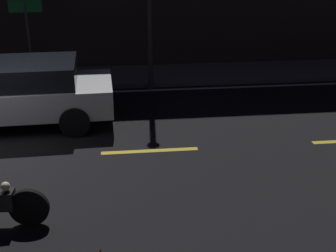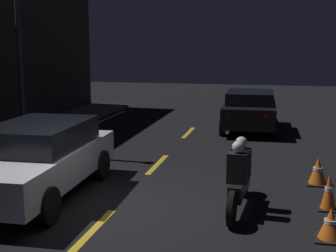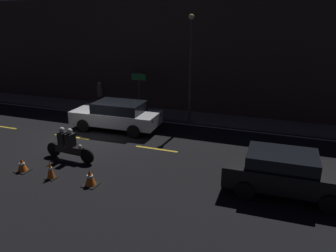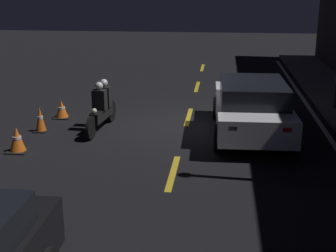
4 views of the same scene
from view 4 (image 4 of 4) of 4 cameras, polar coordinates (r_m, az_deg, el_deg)
ground_plane at (r=13.41m, az=2.21°, el=-0.03°), size 56.00×56.00×0.00m
lane_dash_a at (r=23.14m, az=4.22°, el=7.10°), size 2.00×0.14×0.01m
lane_dash_b at (r=18.73m, az=3.57°, el=4.82°), size 2.00×0.14×0.01m
lane_dash_c at (r=14.36m, az=2.53°, el=1.13°), size 2.00×0.14×0.01m
lane_dash_d at (r=10.12m, az=0.61°, el=-5.71°), size 2.00×0.14×0.01m
lane_solid_kerb at (r=13.68m, az=18.58°, el=-0.56°), size 25.20×0.14×0.01m
sedan_white at (r=12.64m, az=10.13°, el=2.43°), size 4.58×2.09×1.49m
motorcycle at (r=13.09m, az=-8.06°, el=2.32°), size 2.35×0.41×1.38m
traffic_cone_near at (r=14.56m, az=-12.83°, el=1.98°), size 0.49×0.49×0.53m
traffic_cone_mid at (r=13.30m, az=-15.32°, el=0.79°), size 0.37×0.37×0.71m
traffic_cone_far at (r=11.86m, az=-17.93°, el=-1.60°), size 0.50×0.50×0.62m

